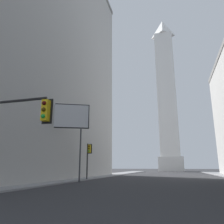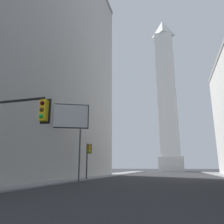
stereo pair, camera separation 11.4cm
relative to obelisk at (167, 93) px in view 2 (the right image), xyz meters
name	(u,v)px [view 2 (the right image)]	position (x,y,z in m)	size (l,w,h in m)	color
sidewalk_left	(84,178)	(-12.09, -56.29, -31.72)	(5.00, 105.54, 0.15)	gray
obelisk	(167,93)	(0.00, 0.00, 0.00)	(9.22, 9.22, 66.28)	silver
traffic_light_mid_left	(88,156)	(-9.76, -60.49, -28.55)	(0.79, 0.52, 4.92)	black
billboard_sign	(65,118)	(-10.65, -66.08, -24.32)	(5.32, 2.64, 9.29)	#3F3F42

